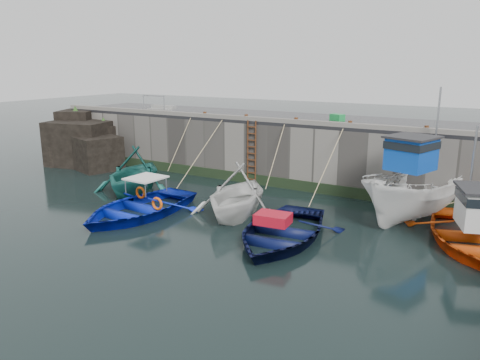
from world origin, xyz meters
The scene contains 24 objects.
ground centered at (0.00, 0.00, 0.00)m, with size 120.00×120.00×0.00m, color black.
quay_back centered at (0.00, 12.50, 1.50)m, with size 30.00×5.00×3.00m, color slate.
road_back centered at (0.00, 12.50, 3.08)m, with size 30.00×5.00×0.16m, color black.
kerb_back centered at (0.00, 10.15, 3.26)m, with size 30.00×0.30×0.20m, color slate.
algae_back centered at (0.00, 9.96, 0.25)m, with size 30.00×0.08×0.50m, color black.
rock_outcrop centered at (-12.92, 9.11, 1.26)m, with size 5.85×4.24×3.41m.
ladder centered at (-2.00, 9.91, 1.59)m, with size 0.51×0.08×3.20m.
boat_near_white centered at (-6.06, 5.83, 0.00)m, with size 4.02×4.66×2.45m, color #1C6259.
boat_near_white_rope centered at (-6.06, 9.17, 0.00)m, with size 0.04×3.09×3.10m, color tan, non-canonical shape.
boat_near_blue centered at (-3.53, 3.32, 0.00)m, with size 3.93×5.50×1.14m, color #0C22B8.
boat_near_blue_rope centered at (-3.53, 7.91, 0.00)m, with size 0.04×4.92×3.10m, color tan, non-canonical shape.
boat_near_blacktrim centered at (-0.08, 5.24, 0.00)m, with size 3.96×4.59×2.42m, color silver.
boat_near_blacktrim_rope centered at (-0.08, 8.87, 0.00)m, with size 0.04×3.45×3.10m, color tan, non-canonical shape.
boat_near_navy centered at (2.57, 3.76, 0.00)m, with size 3.87×5.41×1.12m, color #090F39.
boat_near_navy_rope centered at (2.57, 8.13, 0.00)m, with size 0.04×4.55×3.10m, color tan, non-canonical shape.
boat_far_white centered at (6.07, 8.43, 1.01)m, with size 4.16×6.59×5.38m.
boat_far_orange centered at (8.40, 6.44, 0.40)m, with size 5.87×6.95×4.23m.
fish_crate centered at (1.53, 12.23, 3.32)m, with size 0.66×0.43×0.33m, color green.
railing centered at (-8.75, 11.25, 3.36)m, with size 1.60×1.05×1.00m.
bollard_a centered at (-5.00, 10.25, 3.30)m, with size 0.18×0.18×0.28m, color #3F1E0F.
bollard_b centered at (-2.50, 10.25, 3.30)m, with size 0.18×0.18×0.28m, color #3F1E0F.
bollard_c centered at (0.20, 10.25, 3.30)m, with size 0.18×0.18×0.28m, color #3F1E0F.
bollard_d centered at (2.80, 10.25, 3.30)m, with size 0.18×0.18×0.28m, color #3F1E0F.
bollard_e centered at (6.00, 10.25, 3.30)m, with size 0.18×0.18×0.28m, color #3F1E0F.
Camera 1 is at (9.02, -10.07, 5.94)m, focal length 35.00 mm.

